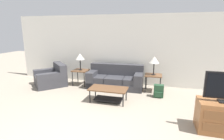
{
  "coord_description": "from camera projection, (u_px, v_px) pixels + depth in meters",
  "views": [
    {
      "loc": [
        1.44,
        -2.1,
        2.05
      ],
      "look_at": [
        0.01,
        3.1,
        0.8
      ],
      "focal_mm": 28.0,
      "sensor_mm": 36.0,
      "label": 1
    }
  ],
  "objects": [
    {
      "name": "coffee_table",
      "position": [
        108.0,
        92.0,
        5.04
      ],
      "size": [
        1.09,
        0.57,
        0.41
      ],
      "color": "brown",
      "rests_on": "ground_plane"
    },
    {
      "name": "table_lamp_right",
      "position": [
        154.0,
        60.0,
        5.71
      ],
      "size": [
        0.32,
        0.32,
        0.62
      ],
      "color": "black",
      "rests_on": "side_table_right"
    },
    {
      "name": "wall_back",
      "position": [
        120.0,
        50.0,
        6.61
      ],
      "size": [
        8.71,
        0.06,
        2.6
      ],
      "color": "silver",
      "rests_on": "ground_plane"
    },
    {
      "name": "table_lamp_left",
      "position": [
        80.0,
        57.0,
        6.4
      ],
      "size": [
        0.32,
        0.32,
        0.62
      ],
      "color": "black",
      "rests_on": "side_table_left"
    },
    {
      "name": "backpack",
      "position": [
        159.0,
        91.0,
        5.4
      ],
      "size": [
        0.3,
        0.26,
        0.4
      ],
      "color": "#23472D",
      "rests_on": "ground_plane"
    },
    {
      "name": "side_table_right",
      "position": [
        153.0,
        76.0,
        5.84
      ],
      "size": [
        0.55,
        0.51,
        0.58
      ],
      "color": "brown",
      "rests_on": "ground_plane"
    },
    {
      "name": "side_table_left",
      "position": [
        81.0,
        72.0,
        6.52
      ],
      "size": [
        0.55,
        0.51,
        0.58
      ],
      "color": "brown",
      "rests_on": "ground_plane"
    },
    {
      "name": "couch",
      "position": [
        115.0,
        79.0,
        6.31
      ],
      "size": [
        1.99,
        0.91,
        0.82
      ],
      "color": "#38383D",
      "rests_on": "ground_plane"
    },
    {
      "name": "armchair",
      "position": [
        52.0,
        78.0,
        6.57
      ],
      "size": [
        1.47,
        1.47,
        0.8
      ],
      "color": "#38383D",
      "rests_on": "ground_plane"
    }
  ]
}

